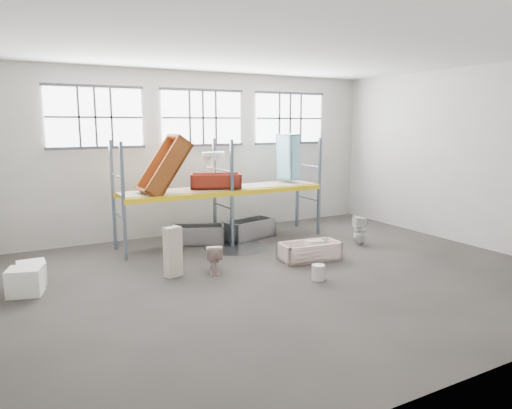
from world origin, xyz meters
TOP-DOWN VIEW (x-y plane):
  - floor at (0.00, 0.00)m, footprint 12.00×10.00m
  - ceiling at (0.00, 0.00)m, footprint 12.00×10.00m
  - wall_back at (0.00, 5.05)m, footprint 12.00×0.10m
  - wall_front at (0.00, -5.05)m, footprint 12.00×0.10m
  - wall_right at (6.05, 0.00)m, footprint 0.10×10.00m
  - window_left at (-3.20, 4.94)m, footprint 2.60×0.04m
  - window_mid at (0.00, 4.94)m, footprint 2.60×0.04m
  - window_right at (3.20, 4.94)m, footprint 2.60×0.04m
  - rack_upright_la at (-3.00, 2.90)m, footprint 0.08×0.08m
  - rack_upright_lb at (-3.00, 4.10)m, footprint 0.08×0.08m
  - rack_upright_ma at (0.00, 2.90)m, footprint 0.08×0.08m
  - rack_upright_mb at (0.00, 4.10)m, footprint 0.08×0.08m
  - rack_upright_ra at (3.00, 2.90)m, footprint 0.08×0.08m
  - rack_upright_rb at (3.00, 4.10)m, footprint 0.08×0.08m
  - rack_beam_front at (0.00, 2.90)m, footprint 6.00×0.10m
  - rack_beam_back at (0.00, 4.10)m, footprint 6.00×0.10m
  - shelf_deck at (0.00, 3.50)m, footprint 5.90×1.10m
  - wet_patch at (0.00, 2.70)m, footprint 1.80×1.80m
  - bathtub_beige at (1.12, 0.70)m, footprint 1.60×0.90m
  - cistern_spare at (1.24, 0.65)m, footprint 0.48×0.28m
  - sink_in_tub at (0.61, 0.58)m, footprint 0.49×0.49m
  - toilet_beige at (-1.42, 0.96)m, footprint 0.58×0.75m
  - cistern_tall at (-2.36, 1.11)m, footprint 0.42×0.34m
  - toilet_white at (3.24, 1.22)m, footprint 0.50×0.49m
  - steel_tub_left at (-0.77, 3.55)m, footprint 1.62×1.22m
  - steel_tub_right at (0.83, 3.43)m, footprint 1.69×1.11m
  - rust_tub_flat at (-0.26, 3.40)m, footprint 1.58×1.16m
  - rust_tub_tilted at (-1.78, 3.36)m, footprint 1.46×0.91m
  - sink_on_shelf at (-0.34, 3.37)m, footprint 0.83×0.75m
  - blue_tub_upright at (2.33, 3.66)m, footprint 0.56×0.73m
  - bucket at (0.38, -0.68)m, footprint 0.30×0.30m
  - carton_near at (-5.37, 1.44)m, footprint 0.77×0.71m
  - carton_far at (-5.21, 2.13)m, footprint 0.57×0.57m

SIDE VIEW (x-z plane):
  - floor at x=0.00m, z-range -0.10..0.00m
  - wet_patch at x=0.00m, z-range 0.00..0.00m
  - sink_in_tub at x=0.61m, z-range 0.08..0.24m
  - bucket at x=0.38m, z-range 0.00..0.34m
  - bathtub_beige at x=1.12m, z-range 0.00..0.45m
  - carton_far at x=-5.21m, z-range 0.00..0.47m
  - steel_tub_left at x=-0.77m, z-range 0.00..0.54m
  - carton_near at x=-5.37m, z-range 0.00..0.55m
  - cistern_spare at x=1.24m, z-range 0.07..0.49m
  - steel_tub_right at x=0.83m, z-range 0.00..0.57m
  - toilet_beige at x=-1.42m, z-range 0.00..0.67m
  - toilet_white at x=3.24m, z-range 0.00..0.84m
  - cistern_tall at x=-2.36m, z-range 0.00..1.14m
  - rack_upright_la at x=-3.00m, z-range 0.00..3.00m
  - rack_upright_lb at x=-3.00m, z-range 0.00..3.00m
  - rack_upright_ma at x=0.00m, z-range 0.00..3.00m
  - rack_upright_mb at x=0.00m, z-range 0.00..3.00m
  - rack_upright_ra at x=3.00m, z-range 0.00..3.00m
  - rack_upright_rb at x=3.00m, z-range 0.00..3.00m
  - rack_beam_front at x=0.00m, z-range 1.43..1.57m
  - rack_beam_back at x=0.00m, z-range 1.43..1.57m
  - shelf_deck at x=0.00m, z-range 1.57..1.59m
  - rust_tub_flat at x=-0.26m, z-range 1.62..2.02m
  - sink_on_shelf at x=-0.34m, z-range 1.80..2.39m
  - rust_tub_tilted at x=-1.78m, z-range 1.44..3.15m
  - blue_tub_upright at x=2.33m, z-range 1.68..3.11m
  - wall_back at x=0.00m, z-range 0.00..5.00m
  - wall_front at x=0.00m, z-range 0.00..5.00m
  - wall_right at x=6.05m, z-range 0.00..5.00m
  - window_left at x=-3.20m, z-range 2.80..4.40m
  - window_mid at x=0.00m, z-range 2.80..4.40m
  - window_right at x=3.20m, z-range 2.80..4.40m
  - ceiling at x=0.00m, z-range 5.00..5.10m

